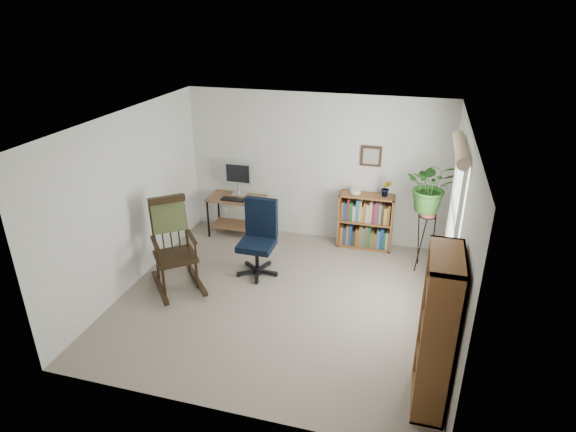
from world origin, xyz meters
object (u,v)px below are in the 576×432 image
(desk, at_px, (237,216))
(low_bookshelf, at_px, (365,221))
(rocking_chair, at_px, (174,245))
(office_chair, at_px, (256,239))
(tall_bookshelf, at_px, (437,332))

(desk, xyz_separation_m, low_bookshelf, (2.14, 0.12, 0.11))
(rocking_chair, relative_size, low_bookshelf, 1.43)
(desk, xyz_separation_m, office_chair, (0.75, -1.15, 0.22))
(office_chair, distance_m, rocking_chair, 1.14)
(desk, height_order, office_chair, office_chair)
(desk, relative_size, tall_bookshelf, 0.57)
(desk, distance_m, office_chair, 1.39)
(tall_bookshelf, bearing_deg, rocking_chair, 159.81)
(desk, height_order, tall_bookshelf, tall_bookshelf)
(office_chair, relative_size, low_bookshelf, 1.25)
(office_chair, distance_m, low_bookshelf, 1.89)
(desk, distance_m, low_bookshelf, 2.15)
(rocking_chair, height_order, low_bookshelf, rocking_chair)
(rocking_chair, xyz_separation_m, tall_bookshelf, (3.39, -1.25, 0.18))
(desk, xyz_separation_m, tall_bookshelf, (3.17, -3.01, 0.49))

